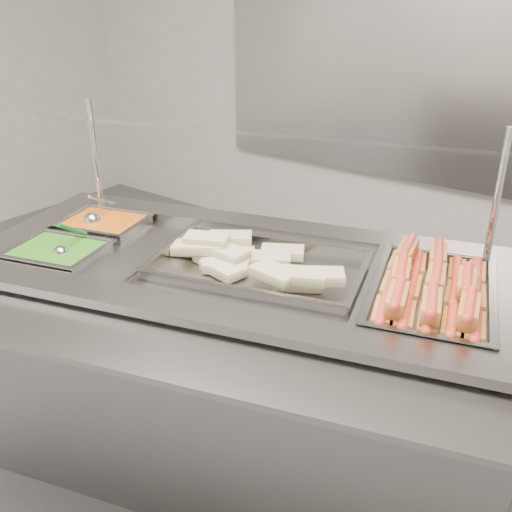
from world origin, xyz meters
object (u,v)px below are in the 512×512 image
Objects in this scene: sneeze_guard at (264,139)px; ladle at (93,219)px; pan_hotdogs at (431,302)px; serving_spoon at (63,249)px; pan_wraps at (259,270)px; steam_counter at (243,369)px.

ladle is at bearing -155.62° from sneeze_guard.
pan_hotdogs is 3.56× the size of serving_spoon.
serving_spoon reaches higher than pan_wraps.
ladle reaches higher than pan_wraps.
pan_wraps is (-0.53, -0.16, 0.01)m from pan_hotdogs.
pan_wraps is at bearing 7.11° from ladle.
sneeze_guard reaches higher than pan_wraps.
pan_wraps is 4.37× the size of serving_spoon.
sneeze_guard is 9.47× the size of serving_spoon.
pan_wraps is 3.99× the size of ladle.
serving_spoon is (-0.58, -0.33, 0.04)m from pan_wraps.
steam_counter is 0.42m from pan_wraps.
ladle is at bearing -172.89° from pan_wraps.
steam_counter is at bearing -162.94° from pan_hotdogs.
sneeze_guard reaches higher than steam_counter.
steam_counter is 0.81m from ladle.
sneeze_guard is 0.75m from pan_hotdogs.
ladle is (-0.61, -0.28, -0.35)m from sneeze_guard.
serving_spoon is at bearing -58.93° from ladle.
serving_spoon is at bearing -150.42° from pan_wraps.
ladle is (-0.67, -0.07, 0.45)m from steam_counter.
sneeze_guard is 2.66× the size of pan_hotdogs.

